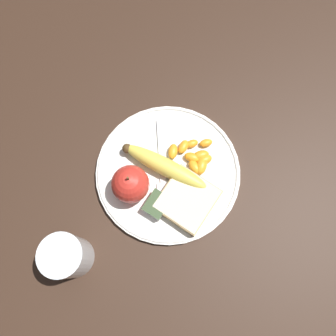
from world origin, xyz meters
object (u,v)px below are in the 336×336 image
at_px(bread_slice, 187,200).
at_px(banana, 164,167).
at_px(jam_packet, 157,205).
at_px(juice_glass, 68,256).
at_px(fork, 163,173).
at_px(apple, 130,184).
at_px(plate, 168,172).

bearing_deg(bread_slice, banana, -112.17).
relative_size(banana, jam_packet, 3.93).
xyz_separation_m(juice_glass, fork, (-0.22, 0.05, -0.03)).
height_order(apple, fork, apple).
height_order(juice_glass, bread_slice, juice_glass).
distance_m(apple, jam_packet, 0.06).
height_order(banana, fork, banana).
height_order(plate, jam_packet, jam_packet).
xyz_separation_m(apple, bread_slice, (-0.03, 0.10, -0.02)).
relative_size(juice_glass, apple, 1.15).
bearing_deg(fork, jam_packet, -13.03).
height_order(bread_slice, fork, bread_slice).
distance_m(banana, jam_packet, 0.07).
relative_size(juice_glass, banana, 0.49).
height_order(fork, jam_packet, jam_packet).
bearing_deg(fork, bread_slice, 36.02).
relative_size(apple, bread_slice, 0.77).
xyz_separation_m(plate, juice_glass, (0.23, -0.06, 0.03)).
bearing_deg(banana, plate, 106.55).
xyz_separation_m(apple, banana, (-0.06, 0.03, -0.02)).
xyz_separation_m(juice_glass, bread_slice, (-0.20, 0.12, -0.02)).
bearing_deg(fork, banana, 160.18).
xyz_separation_m(banana, fork, (0.01, 0.00, -0.01)).
bearing_deg(juice_glass, apple, 173.10).
xyz_separation_m(apple, jam_packet, (0.00, 0.06, -0.02)).
relative_size(juice_glass, bread_slice, 0.89).
distance_m(juice_glass, apple, 0.16).
relative_size(plate, fork, 1.70).
relative_size(banana, fork, 1.10).
height_order(plate, fork, fork).
bearing_deg(bread_slice, plate, -116.52).
bearing_deg(juice_glass, jam_packet, 153.89).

